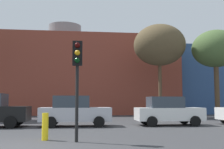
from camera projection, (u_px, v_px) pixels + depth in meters
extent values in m
plane|color=#38383A|center=(19.00, 148.00, 8.75)|extent=(200.00, 200.00, 0.00)
cube|color=brown|center=(64.00, 77.00, 34.09)|extent=(25.98, 10.81, 8.85)
cube|color=#2D4C7F|center=(197.00, 82.00, 35.97)|extent=(8.03, 9.73, 7.94)
cylinder|color=slate|center=(65.00, 34.00, 34.61)|extent=(4.00, 4.00, 2.00)
cylinder|color=black|center=(18.00, 120.00, 16.77)|extent=(0.67, 0.23, 0.67)
cylinder|color=black|center=(10.00, 122.00, 14.87)|extent=(0.67, 0.23, 0.67)
cube|color=silver|center=(76.00, 114.00, 16.25)|extent=(4.11, 1.76, 0.78)
cube|color=#333D47|center=(72.00, 102.00, 16.29)|extent=(2.05, 1.57, 0.68)
cylinder|color=black|center=(97.00, 120.00, 17.25)|extent=(0.63, 0.22, 0.63)
cylinder|color=black|center=(99.00, 122.00, 15.47)|extent=(0.63, 0.22, 0.63)
cylinder|color=black|center=(54.00, 120.00, 16.95)|extent=(0.63, 0.22, 0.63)
cylinder|color=black|center=(51.00, 122.00, 15.17)|extent=(0.63, 0.22, 0.63)
cube|color=white|center=(169.00, 114.00, 16.89)|extent=(4.01, 1.72, 0.76)
cube|color=#333D47|center=(165.00, 102.00, 16.93)|extent=(2.00, 1.53, 0.67)
cylinder|color=black|center=(184.00, 119.00, 17.87)|extent=(0.61, 0.21, 0.61)
cylinder|color=black|center=(195.00, 121.00, 16.13)|extent=(0.61, 0.21, 0.61)
cylinder|color=black|center=(145.00, 120.00, 17.57)|extent=(0.61, 0.21, 0.61)
cylinder|color=black|center=(152.00, 122.00, 15.84)|extent=(0.61, 0.21, 0.61)
cylinder|color=black|center=(77.00, 103.00, 10.07)|extent=(0.12, 0.12, 2.77)
cube|color=black|center=(77.00, 53.00, 10.24)|extent=(0.37, 0.25, 0.90)
sphere|color=#3C0605|center=(77.00, 45.00, 10.13)|extent=(0.20, 0.20, 0.20)
sphere|color=#F2A514|center=(77.00, 53.00, 10.10)|extent=(0.20, 0.20, 0.20)
sphere|color=black|center=(77.00, 60.00, 10.08)|extent=(0.20, 0.20, 0.20)
cylinder|color=brown|center=(160.00, 88.00, 25.21)|extent=(0.31, 0.31, 5.32)
ellipsoid|color=brown|center=(159.00, 45.00, 25.59)|extent=(4.76, 4.76, 3.81)
cylinder|color=brown|center=(217.00, 89.00, 25.00)|extent=(0.44, 0.44, 5.08)
ellipsoid|color=#476033|center=(215.00, 49.00, 25.35)|extent=(4.26, 4.26, 3.41)
cylinder|color=yellow|center=(45.00, 127.00, 10.45)|extent=(0.24, 0.24, 1.02)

